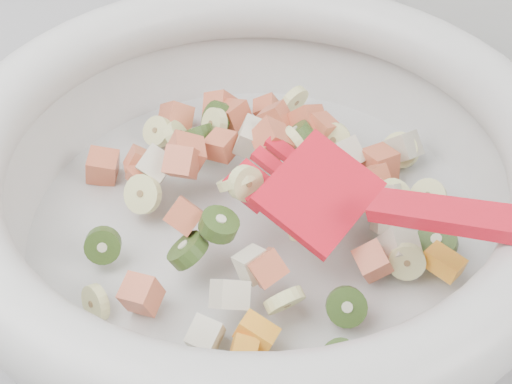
% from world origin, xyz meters
% --- Properties ---
extents(mixing_bowl, '(0.50, 0.40, 0.16)m').
position_xyz_m(mixing_bowl, '(-0.01, 1.46, 0.96)').
color(mixing_bowl, silver).
rests_on(mixing_bowl, counter).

